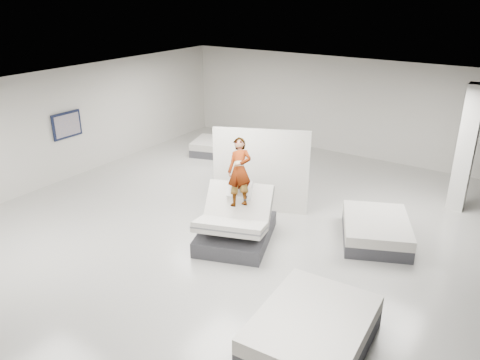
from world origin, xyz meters
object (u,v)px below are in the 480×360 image
(flat_bed_right_near, at_px, (312,332))
(wall_poster, at_px, (67,125))
(hero_bed, at_px, (236,225))
(remote, at_px, (245,199))
(person, at_px, (239,184))
(flat_bed_right_far, at_px, (376,230))
(divider_panel, at_px, (261,171))
(flat_bed_left_far, at_px, (220,147))
(column, at_px, (466,149))

(flat_bed_right_near, distance_m, wall_poster, 9.50)
(hero_bed, distance_m, remote, 0.71)
(person, height_order, flat_bed_right_near, person)
(flat_bed_right_far, height_order, flat_bed_right_near, flat_bed_right_near)
(divider_panel, distance_m, flat_bed_right_far, 3.04)
(person, distance_m, divider_panel, 1.33)
(flat_bed_right_far, relative_size, flat_bed_right_near, 1.02)
(flat_bed_left_far, bearing_deg, flat_bed_right_near, -45.47)
(hero_bed, bearing_deg, flat_bed_right_far, 34.24)
(flat_bed_right_far, distance_m, flat_bed_left_far, 6.92)
(remote, relative_size, wall_poster, 0.15)
(flat_bed_right_far, relative_size, wall_poster, 2.37)
(flat_bed_left_far, bearing_deg, hero_bed, -50.86)
(hero_bed, bearing_deg, person, 109.27)
(flat_bed_right_near, bearing_deg, remote, 140.60)
(hero_bed, bearing_deg, wall_poster, 175.34)
(person, bearing_deg, flat_bed_right_far, 8.88)
(flat_bed_left_far, relative_size, column, 0.64)
(hero_bed, distance_m, wall_poster, 6.31)
(flat_bed_left_far, relative_size, wall_poster, 2.15)
(column, bearing_deg, flat_bed_right_far, -113.18)
(hero_bed, height_order, column, column)
(hero_bed, height_order, divider_panel, divider_panel)
(hero_bed, height_order, flat_bed_right_near, hero_bed)
(flat_bed_right_near, xyz_separation_m, column, (0.90, 6.62, 1.31))
(flat_bed_right_far, xyz_separation_m, wall_poster, (-8.76, -1.25, 1.34))
(divider_panel, distance_m, flat_bed_right_near, 4.98)
(remote, bearing_deg, flat_bed_right_far, 16.37)
(divider_panel, bearing_deg, hero_bed, -102.12)
(flat_bed_right_far, height_order, wall_poster, wall_poster)
(flat_bed_right_near, bearing_deg, divider_panel, 130.65)
(hero_bed, distance_m, column, 5.99)
(column, xyz_separation_m, wall_poster, (-9.93, -4.00, 0.00))
(remote, bearing_deg, wall_poster, 156.76)
(column, relative_size, wall_poster, 3.37)
(hero_bed, distance_m, flat_bed_left_far, 5.91)
(flat_bed_left_far, distance_m, wall_poster, 4.95)
(flat_bed_right_far, bearing_deg, wall_poster, -171.85)
(hero_bed, bearing_deg, divider_panel, 102.01)
(person, relative_size, flat_bed_left_far, 0.75)
(remote, height_order, flat_bed_right_far, remote)
(divider_panel, xyz_separation_m, flat_bed_left_far, (-3.39, 2.97, -0.83))
(wall_poster, bearing_deg, flat_bed_right_far, 8.15)
(remote, bearing_deg, hero_bed, 176.15)
(remote, relative_size, flat_bed_right_near, 0.06)
(flat_bed_right_far, bearing_deg, hero_bed, -145.76)
(flat_bed_right_far, bearing_deg, divider_panel, -177.22)
(remote, height_order, flat_bed_left_far, remote)
(hero_bed, height_order, wall_poster, wall_poster)
(hero_bed, relative_size, divider_panel, 0.99)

